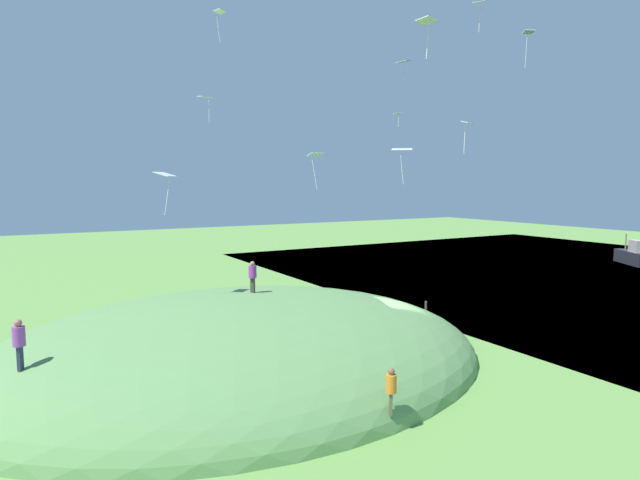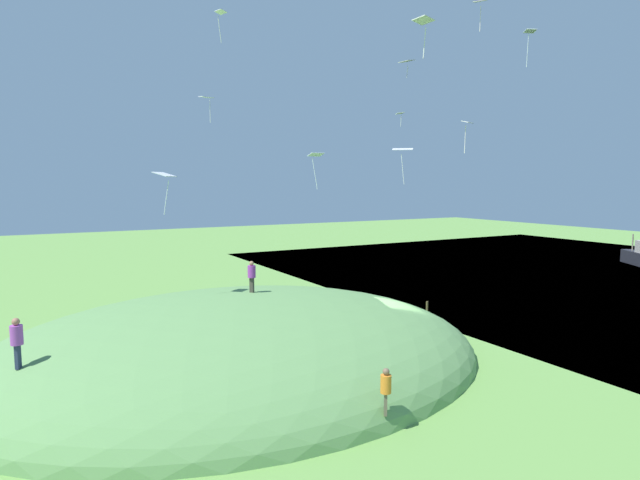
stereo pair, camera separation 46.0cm
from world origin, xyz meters
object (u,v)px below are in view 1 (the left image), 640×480
Objects in this scene: kite_6 at (165,176)px; kite_10 at (528,35)px; kite_4 at (427,23)px; person_with_child at (19,338)px; kite_5 at (206,99)px; kite_0 at (402,151)px; kite_9 at (479,5)px; person_watching_kites at (391,385)px; kite_2 at (220,15)px; boat_on_lake at (632,256)px; kite_8 at (404,62)px; kite_7 at (315,157)px; mooring_post at (426,311)px; person_walking_path at (253,273)px; kite_3 at (398,114)px; kite_1 at (466,126)px.

kite_10 is at bearing 165.73° from kite_6.
kite_6 is at bearing -49.24° from kite_4.
person_with_child is 1.20× the size of kite_5.
kite_9 is (-2.15, 3.63, 7.56)m from kite_0.
kite_4 is at bearing 21.23° from kite_10.
person_watching_kites is at bearing 87.27° from person_with_child.
kite_6 is 1.03× the size of kite_10.
kite_2 is (-0.16, -16.83, 16.69)m from person_watching_kites.
boat_on_lake is at bearing -178.89° from kite_5.
kite_7 is at bearing 31.08° from kite_8.
kite_4 is 18.67m from mooring_post.
kite_10 is at bearing 46.03° from person_walking_path.
person_watching_kites is at bearing 32.94° from kite_9.
kite_3 is at bearing -126.39° from kite_0.
kite_7 is at bearing -38.96° from kite_9.
kite_9 is at bearing 166.40° from kite_6.
person_with_child is 1.45× the size of kite_8.
mooring_post is at bearing -61.33° from kite_10.
kite_10 is at bearing -158.77° from kite_4.
person_walking_path is 10.59m from person_watching_kites.
kite_5 is 18.69m from mooring_post.
person_watching_kites is at bearing 34.46° from kite_1.
kite_4 reaches higher than kite_7.
kite_0 is at bearing 146.11° from kite_2.
kite_1 is (-10.35, -7.10, 9.96)m from person_watching_kites.
kite_6 is at bearing -130.56° from person_walking_path.
kite_6 is at bearing -14.27° from kite_10.
kite_10 is (-14.02, -6.33, 14.98)m from person_watching_kites.
kite_9 is at bearing 46.74° from person_walking_path.
person_walking_path is at bearing 29.84° from kite_8.
kite_5 is 1.21× the size of kite_8.
person_walking_path reaches higher than boat_on_lake.
kite_2 is 16.71m from kite_8.
kite_8 is at bearing -168.43° from kite_2.
kite_2 is 0.84× the size of kite_7.
kite_8 is at bearing -169.83° from kite_5.
kite_7 is 11.91m from kite_9.
boat_on_lake reaches higher than person_watching_kites.
kite_3 is (-25.19, -10.89, 10.54)m from person_with_child.
person_watching_kites is at bearing 92.36° from kite_5.
kite_1 is at bearing -40.80° from boat_on_lake.
kite_0 is at bearing 6.90° from mooring_post.
kite_6 is at bearing -13.60° from kite_9.
kite_2 reaches higher than kite_10.
kite_1 is at bearing 137.90° from kite_5.
kite_2 is 21.78m from mooring_post.
kite_0 is at bearing -46.87° from boat_on_lake.
boat_on_lake is 37.62m from kite_10.
kite_0 reaches higher than person_with_child.
kite_8 is at bearing 145.53° from person_with_child.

